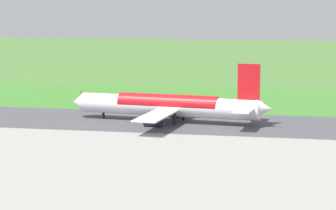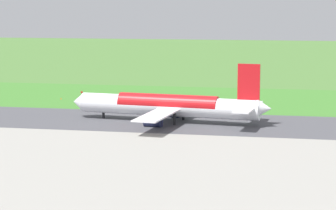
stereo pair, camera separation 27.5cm
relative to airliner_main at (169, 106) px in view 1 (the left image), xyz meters
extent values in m
plane|color=#477233|center=(12.04, -0.04, -4.35)|extent=(800.00, 800.00, 0.00)
cube|color=#47474C|center=(12.04, -0.04, -4.32)|extent=(600.00, 31.75, 0.06)
cube|color=gray|center=(12.04, 69.80, -4.33)|extent=(440.00, 110.00, 0.05)
cube|color=#3C782B|center=(12.04, -34.17, -4.33)|extent=(600.00, 80.00, 0.04)
cylinder|color=white|center=(0.38, -0.04, -0.15)|extent=(48.28, 10.77, 5.20)
cone|color=white|center=(25.70, -3.02, -0.15)|extent=(3.56, 5.26, 4.94)
cone|color=white|center=(-24.65, 2.90, 0.45)|extent=(3.99, 4.80, 4.42)
cube|color=red|center=(-20.60, 2.42, 6.95)|extent=(5.62, 1.15, 9.00)
cube|color=white|center=(-19.96, 7.89, 0.65)|extent=(5.02, 9.41, 0.36)
cube|color=white|center=(-21.24, -3.04, 0.65)|extent=(5.02, 9.41, 0.36)
cube|color=white|center=(0.67, 11.00, -0.55)|extent=(8.53, 22.55, 0.35)
cube|color=white|center=(-1.90, -10.85, -0.55)|extent=(8.53, 22.55, 0.35)
cylinder|color=#23284C|center=(2.74, 7.23, -3.03)|extent=(4.80, 3.31, 2.80)
cylinder|color=#23284C|center=(0.99, -7.67, -3.03)|extent=(4.80, 3.31, 2.80)
cylinder|color=black|center=(18.49, -2.18, -2.64)|extent=(0.70, 0.70, 3.42)
cylinder|color=black|center=(-2.14, 4.28, -2.64)|extent=(0.70, 0.70, 3.42)
cylinder|color=black|center=(-3.07, -3.67, -2.64)|extent=(0.70, 0.70, 3.42)
cylinder|color=red|center=(0.38, -0.04, 0.37)|extent=(26.83, 8.28, 5.23)
cylinder|color=slate|center=(35.47, -35.07, -3.30)|extent=(0.10, 0.10, 2.10)
cube|color=red|center=(35.47, -35.09, -1.95)|extent=(0.60, 0.04, 0.60)
cone|color=orange|center=(42.19, -34.14, -4.08)|extent=(0.40, 0.40, 0.55)
camera|label=1|loc=(-32.07, 168.23, 26.25)|focal=71.39mm
camera|label=2|loc=(-32.34, 168.18, 26.25)|focal=71.39mm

